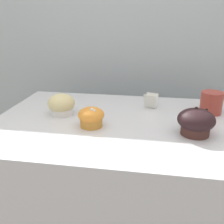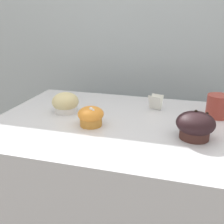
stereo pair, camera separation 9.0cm
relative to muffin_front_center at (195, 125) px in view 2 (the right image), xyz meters
The scene contains 6 objects.
wall_back 0.71m from the muffin_front_center, 107.61° to the left, with size 3.20×0.10×1.80m, color #A8B2B7.
muffin_front_center is the anchor object (origin of this frame).
muffin_back_left 0.34m from the muffin_front_center, behind, with size 0.09×0.09×0.07m.
muffin_back_right 0.50m from the muffin_front_center, 167.45° to the left, with size 0.10×0.10×0.08m.
coffee_cup 0.23m from the muffin_front_center, 68.62° to the left, with size 0.08×0.13×0.08m.
price_card 0.27m from the muffin_front_center, 122.70° to the left, with size 0.06×0.05×0.06m.
Camera 2 is at (0.17, -0.85, 1.29)m, focal length 42.00 mm.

